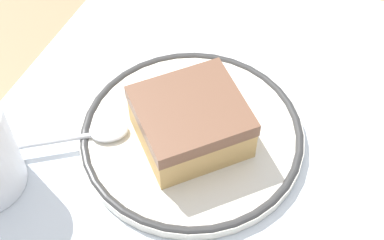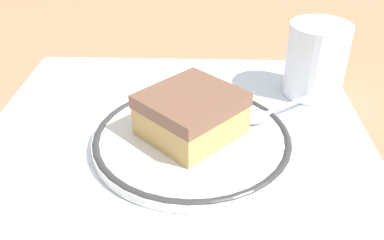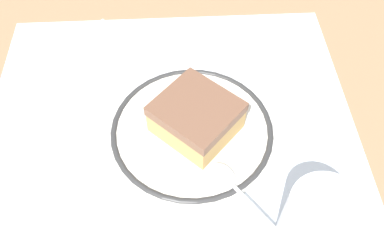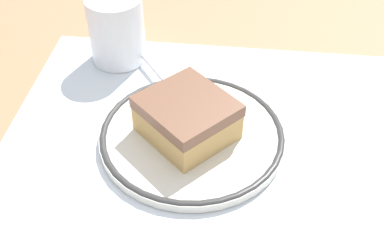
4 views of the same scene
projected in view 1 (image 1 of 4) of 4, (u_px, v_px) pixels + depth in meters
name	position (u px, v px, depth m)	size (l,w,h in m)	color
ground_plane	(221.00, 125.00, 0.57)	(2.40, 2.40, 0.00)	#9E7551
placemat	(221.00, 125.00, 0.57)	(0.50, 0.43, 0.00)	silver
plate	(192.00, 135.00, 0.55)	(0.21, 0.21, 0.01)	silver
cake_slice	(191.00, 122.00, 0.53)	(0.13, 0.13, 0.05)	tan
spoon	(93.00, 134.00, 0.54)	(0.09, 0.11, 0.01)	silver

